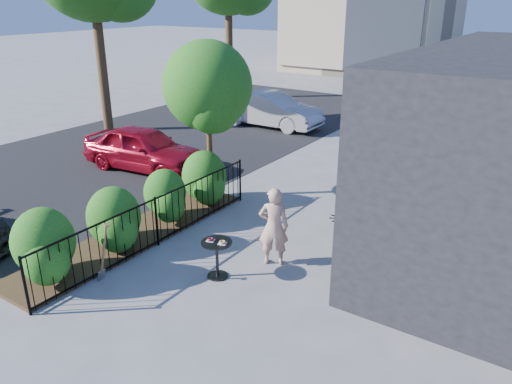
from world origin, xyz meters
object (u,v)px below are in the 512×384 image
Objects in this scene: cafe_table at (217,253)px; woman at (274,227)px; car_red at (144,148)px; shovel at (103,255)px; car_silver at (271,110)px; patio_tree at (209,92)px.

cafe_table is 1.22m from woman.
car_red reaches higher than cafe_table.
car_red reaches higher than shovel.
car_silver is at bearing -9.50° from car_red.
car_red is (-4.12, 5.04, 0.09)m from shovel.
car_red is at bearing 167.96° from patio_tree.
car_silver is (-3.76, 11.65, 0.12)m from shovel.
woman is 11.06m from car_silver.
woman is 6.86m from car_red.
patio_tree is 3.83m from car_red.
car_red is at bearing 176.99° from car_silver.
car_silver is at bearing 117.32° from cafe_table.
shovel is at bearing -162.05° from car_silver.
shovel is 6.50m from car_red.
patio_tree is at bearing 102.68° from shovel.
woman is at bearing 46.78° from shovel.
car_silver is (0.36, 6.61, 0.03)m from car_red.
car_red is 6.62m from car_silver.
patio_tree reaches higher than cafe_table.
car_silver is at bearing 107.88° from shovel.
shovel is 0.33× the size of car_red.
patio_tree is 4.59m from cafe_table.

